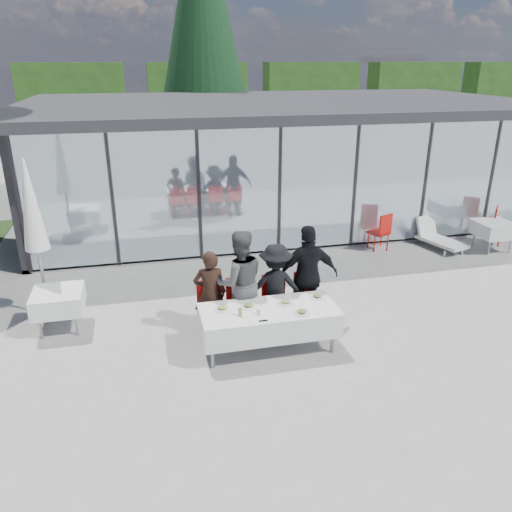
{
  "coord_description": "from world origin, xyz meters",
  "views": [
    {
      "loc": [
        -2.19,
        -7.29,
        4.54
      ],
      "look_at": [
        -0.21,
        1.2,
        1.11
      ],
      "focal_mm": 35.0,
      "sensor_mm": 36.0,
      "label": 1
    }
  ],
  "objects_px": {
    "diner_c": "(275,287)",
    "folded_eyeglasses": "(263,321)",
    "plate_d": "(318,296)",
    "plate_extra": "(302,312)",
    "diner_chair_d": "(306,295)",
    "spare_chair_b": "(382,230)",
    "spare_table_left": "(58,301)",
    "dining_table": "(269,320)",
    "plate_a": "(222,308)",
    "plate_b": "(249,306)",
    "juice_bottle": "(240,312)",
    "spare_chair_a": "(499,224)",
    "diner_d": "(308,276)",
    "diner_a": "(210,293)",
    "lounger": "(437,237)",
    "diner_chair_a": "(210,305)",
    "diner_chair_c": "(275,299)",
    "plate_c": "(286,302)",
    "diner_chair_b": "(239,302)",
    "diner_b": "(240,282)",
    "spare_table_right": "(494,229)",
    "market_umbrella": "(32,215)",
    "conifer_tree": "(202,18)"
  },
  "relations": [
    {
      "from": "diner_c",
      "to": "plate_b",
      "type": "xyz_separation_m",
      "value": [
        -0.62,
        -0.58,
        -0.02
      ]
    },
    {
      "from": "diner_chair_d",
      "to": "market_umbrella",
      "type": "xyz_separation_m",
      "value": [
        -4.7,
        1.39,
        1.43
      ]
    },
    {
      "from": "diner_b",
      "to": "spare_chair_b",
      "type": "height_order",
      "value": "diner_b"
    },
    {
      "from": "plate_a",
      "to": "lounger",
      "type": "bearing_deg",
      "value": 30.39
    },
    {
      "from": "dining_table",
      "to": "juice_bottle",
      "type": "height_order",
      "value": "juice_bottle"
    },
    {
      "from": "diner_chair_b",
      "to": "diner_c",
      "type": "bearing_deg",
      "value": -2.88
    },
    {
      "from": "conifer_tree",
      "to": "lounger",
      "type": "bearing_deg",
      "value": -63.67
    },
    {
      "from": "market_umbrella",
      "to": "plate_extra",
      "type": "bearing_deg",
      "value": -29.54
    },
    {
      "from": "diner_a",
      "to": "diner_chair_c",
      "type": "xyz_separation_m",
      "value": [
        1.17,
        0.03,
        -0.25
      ]
    },
    {
      "from": "diner_c",
      "to": "lounger",
      "type": "xyz_separation_m",
      "value": [
        5.2,
        3.1,
        -0.54
      ]
    },
    {
      "from": "folded_eyeglasses",
      "to": "spare_chair_b",
      "type": "bearing_deg",
      "value": 45.83
    },
    {
      "from": "plate_b",
      "to": "plate_d",
      "type": "bearing_deg",
      "value": 3.76
    },
    {
      "from": "diner_d",
      "to": "plate_d",
      "type": "xyz_separation_m",
      "value": [
        0.01,
        -0.5,
        -0.17
      ]
    },
    {
      "from": "plate_b",
      "to": "market_umbrella",
      "type": "bearing_deg",
      "value": 150.03
    },
    {
      "from": "spare_chair_a",
      "to": "diner_chair_c",
      "type": "bearing_deg",
      "value": -157.06
    },
    {
      "from": "spare_chair_a",
      "to": "diner_chair_b",
      "type": "bearing_deg",
      "value": -158.86
    },
    {
      "from": "spare_table_right",
      "to": "diner_chair_b",
      "type": "bearing_deg",
      "value": -160.41
    },
    {
      "from": "spare_table_left",
      "to": "market_umbrella",
      "type": "relative_size",
      "value": 0.29
    },
    {
      "from": "plate_b",
      "to": "spare_chair_a",
      "type": "bearing_deg",
      "value": 25.2
    },
    {
      "from": "plate_b",
      "to": "juice_bottle",
      "type": "height_order",
      "value": "juice_bottle"
    },
    {
      "from": "diner_a",
      "to": "lounger",
      "type": "relative_size",
      "value": 1.08
    },
    {
      "from": "plate_a",
      "to": "folded_eyeglasses",
      "type": "height_order",
      "value": "plate_a"
    },
    {
      "from": "diner_chair_d",
      "to": "dining_table",
      "type": "bearing_deg",
      "value": -140.24
    },
    {
      "from": "spare_table_left",
      "to": "diner_c",
      "type": "bearing_deg",
      "value": -11.75
    },
    {
      "from": "plate_b",
      "to": "plate_extra",
      "type": "distance_m",
      "value": 0.89
    },
    {
      "from": "diner_chair_c",
      "to": "spare_table_left",
      "type": "bearing_deg",
      "value": 168.73
    },
    {
      "from": "plate_d",
      "to": "plate_extra",
      "type": "distance_m",
      "value": 0.66
    },
    {
      "from": "diner_a",
      "to": "spare_chair_a",
      "type": "bearing_deg",
      "value": -156.07
    },
    {
      "from": "plate_d",
      "to": "spare_chair_b",
      "type": "height_order",
      "value": "spare_chair_b"
    },
    {
      "from": "dining_table",
      "to": "spare_table_left",
      "type": "distance_m",
      "value": 3.79
    },
    {
      "from": "folded_eyeglasses",
      "to": "spare_table_left",
      "type": "relative_size",
      "value": 0.16
    },
    {
      "from": "dining_table",
      "to": "spare_table_right",
      "type": "bearing_deg",
      "value": 25.91
    },
    {
      "from": "spare_chair_a",
      "to": "diner_d",
      "type": "bearing_deg",
      "value": -154.88
    },
    {
      "from": "folded_eyeglasses",
      "to": "lounger",
      "type": "relative_size",
      "value": 0.1
    },
    {
      "from": "diner_c",
      "to": "plate_a",
      "type": "xyz_separation_m",
      "value": [
        -1.05,
        -0.57,
        -0.02
      ]
    },
    {
      "from": "plate_extra",
      "to": "spare_chair_b",
      "type": "distance_m",
      "value": 5.42
    },
    {
      "from": "diner_chair_a",
      "to": "diner_chair_d",
      "type": "height_order",
      "value": "same"
    },
    {
      "from": "plate_c",
      "to": "diner_chair_b",
      "type": "bearing_deg",
      "value": 136.81
    },
    {
      "from": "diner_chair_b",
      "to": "diner_chair_c",
      "type": "bearing_deg",
      "value": 0.0
    },
    {
      "from": "spare_table_right",
      "to": "lounger",
      "type": "bearing_deg",
      "value": 155.9
    },
    {
      "from": "plate_extra",
      "to": "spare_table_right",
      "type": "height_order",
      "value": "plate_extra"
    },
    {
      "from": "diner_chair_c",
      "to": "spare_chair_a",
      "type": "xyz_separation_m",
      "value": [
        6.88,
        2.91,
        0.0
      ]
    },
    {
      "from": "juice_bottle",
      "to": "conifer_tree",
      "type": "height_order",
      "value": "conifer_tree"
    },
    {
      "from": "spare_chair_a",
      "to": "spare_chair_b",
      "type": "xyz_separation_m",
      "value": [
        -3.24,
        0.22,
        0.0
      ]
    },
    {
      "from": "spare_table_left",
      "to": "dining_table",
      "type": "bearing_deg",
      "value": -23.36
    },
    {
      "from": "diner_chair_d",
      "to": "spare_chair_b",
      "type": "relative_size",
      "value": 1.0
    },
    {
      "from": "diner_b",
      "to": "diner_c",
      "type": "bearing_deg",
      "value": 178.58
    },
    {
      "from": "diner_b",
      "to": "lounger",
      "type": "relative_size",
      "value": 1.31
    },
    {
      "from": "diner_c",
      "to": "folded_eyeglasses",
      "type": "relative_size",
      "value": 11.34
    },
    {
      "from": "plate_b",
      "to": "lounger",
      "type": "distance_m",
      "value": 6.9
    }
  ]
}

